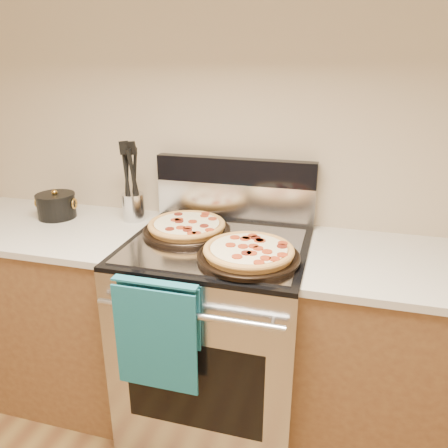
% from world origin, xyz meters
% --- Properties ---
extents(wall_back, '(4.00, 0.00, 4.00)m').
position_xyz_m(wall_back, '(0.00, 2.00, 1.35)').
color(wall_back, '#C3AC8C').
rests_on(wall_back, ground).
extents(range_body, '(0.76, 0.68, 0.90)m').
position_xyz_m(range_body, '(0.00, 1.65, 0.45)').
color(range_body, '#B7B7BC').
rests_on(range_body, ground).
extents(oven_window, '(0.56, 0.01, 0.40)m').
position_xyz_m(oven_window, '(0.00, 1.31, 0.45)').
color(oven_window, black).
rests_on(oven_window, range_body).
extents(cooktop, '(0.76, 0.68, 0.02)m').
position_xyz_m(cooktop, '(0.00, 1.65, 0.91)').
color(cooktop, black).
rests_on(cooktop, range_body).
extents(backsplash_lower, '(0.76, 0.06, 0.18)m').
position_xyz_m(backsplash_lower, '(0.00, 1.96, 1.01)').
color(backsplash_lower, silver).
rests_on(backsplash_lower, cooktop).
extents(backsplash_upper, '(0.76, 0.06, 0.12)m').
position_xyz_m(backsplash_upper, '(0.00, 1.96, 1.16)').
color(backsplash_upper, black).
rests_on(backsplash_upper, backsplash_lower).
extents(oven_handle, '(0.70, 0.03, 0.03)m').
position_xyz_m(oven_handle, '(0.00, 1.27, 0.80)').
color(oven_handle, silver).
rests_on(oven_handle, range_body).
extents(dish_towel, '(0.32, 0.05, 0.42)m').
position_xyz_m(dish_towel, '(-0.12, 1.27, 0.70)').
color(dish_towel, '#18757C').
rests_on(dish_towel, oven_handle).
extents(foil_sheet, '(0.70, 0.55, 0.01)m').
position_xyz_m(foil_sheet, '(0.00, 1.62, 0.92)').
color(foil_sheet, gray).
rests_on(foil_sheet, cooktop).
extents(cabinet_left, '(1.00, 0.62, 0.88)m').
position_xyz_m(cabinet_left, '(-0.88, 1.68, 0.44)').
color(cabinet_left, brown).
rests_on(cabinet_left, ground).
extents(countertop_left, '(1.02, 0.64, 0.03)m').
position_xyz_m(countertop_left, '(-0.88, 1.68, 0.90)').
color(countertop_left, beige).
rests_on(countertop_left, cabinet_left).
extents(cabinet_right, '(1.00, 0.62, 0.88)m').
position_xyz_m(cabinet_right, '(0.88, 1.68, 0.44)').
color(cabinet_right, brown).
rests_on(cabinet_right, ground).
extents(countertop_right, '(1.02, 0.64, 0.03)m').
position_xyz_m(countertop_right, '(0.88, 1.68, 0.90)').
color(countertop_right, beige).
rests_on(countertop_right, cabinet_right).
extents(pepperoni_pizza_back, '(0.49, 0.49, 0.05)m').
position_xyz_m(pepperoni_pizza_back, '(-0.16, 1.72, 0.95)').
color(pepperoni_pizza_back, '#AF7235').
rests_on(pepperoni_pizza_back, foil_sheet).
extents(pepperoni_pizza_front, '(0.49, 0.49, 0.05)m').
position_xyz_m(pepperoni_pizza_front, '(0.17, 1.52, 0.95)').
color(pepperoni_pizza_front, '#AF7235').
rests_on(pepperoni_pizza_front, foil_sheet).
extents(utensil_crock, '(0.11, 0.11, 0.13)m').
position_xyz_m(utensil_crock, '(-0.48, 1.85, 0.98)').
color(utensil_crock, silver).
rests_on(utensil_crock, countertop_left).
extents(saucepan, '(0.21, 0.21, 0.11)m').
position_xyz_m(saucepan, '(-0.86, 1.78, 0.97)').
color(saucepan, black).
rests_on(saucepan, countertop_left).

